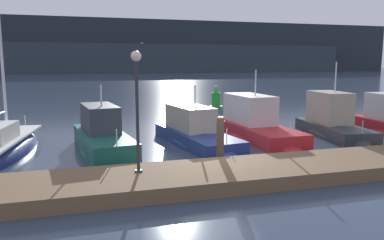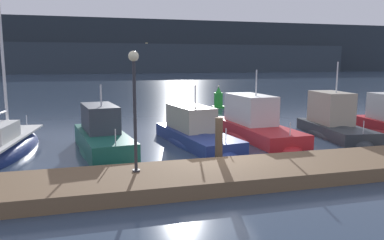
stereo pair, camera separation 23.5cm
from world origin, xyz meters
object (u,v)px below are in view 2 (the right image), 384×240
object	(u,v)px
motorboat_berth_4	(103,143)
motorboat_berth_6	(255,129)
sailboat_berth_3	(4,151)
channel_buoy	(218,99)
motorboat_berth_5	(195,138)
dock_lamppost	(134,91)
motorboat_berth_7	(334,128)

from	to	relation	value
motorboat_berth_4	motorboat_berth_6	bearing A→B (deg)	10.15
sailboat_berth_3	channel_buoy	xyz separation A→B (m)	(14.06, 12.80, 0.57)
motorboat_berth_5	motorboat_berth_6	distance (m)	3.55
motorboat_berth_6	dock_lamppost	world-z (taller)	dock_lamppost
motorboat_berth_4	dock_lamppost	world-z (taller)	dock_lamppost
motorboat_berth_5	dock_lamppost	bearing A→B (deg)	-122.59
motorboat_berth_5	motorboat_berth_6	world-z (taller)	motorboat_berth_6
motorboat_berth_6	motorboat_berth_5	bearing A→B (deg)	-166.75
motorboat_berth_4	motorboat_berth_5	size ratio (longest dim) A/B	0.91
sailboat_berth_3	channel_buoy	distance (m)	19.02
sailboat_berth_3	dock_lamppost	size ratio (longest dim) A/B	3.03
sailboat_berth_3	motorboat_berth_6	distance (m)	11.84
motorboat_berth_6	channel_buoy	world-z (taller)	motorboat_berth_6
motorboat_berth_4	dock_lamppost	bearing A→B (deg)	-79.95
motorboat_berth_5	channel_buoy	distance (m)	14.19
motorboat_berth_4	motorboat_berth_5	bearing A→B (deg)	7.62
sailboat_berth_3	motorboat_berth_5	distance (m)	8.37
channel_buoy	dock_lamppost	distance (m)	20.68
motorboat_berth_7	motorboat_berth_6	bearing A→B (deg)	168.28
sailboat_berth_3	motorboat_berth_7	xyz separation A→B (m)	(15.97, -0.24, 0.24)
sailboat_berth_3	motorboat_berth_4	bearing A→B (deg)	-10.74
sailboat_berth_3	motorboat_berth_7	bearing A→B (deg)	-0.85
channel_buoy	dock_lamppost	bearing A→B (deg)	-116.45
motorboat_berth_6	dock_lamppost	distance (m)	9.65
dock_lamppost	motorboat_berth_5	bearing A→B (deg)	57.41
dock_lamppost	channel_buoy	bearing A→B (deg)	63.55
motorboat_berth_6	channel_buoy	size ratio (longest dim) A/B	3.95
motorboat_berth_4	motorboat_berth_7	xyz separation A→B (m)	(11.92, 0.53, -0.00)
motorboat_berth_6	motorboat_berth_7	world-z (taller)	motorboat_berth_7
channel_buoy	sailboat_berth_3	bearing A→B (deg)	-137.69
motorboat_berth_6	motorboat_berth_7	xyz separation A→B (m)	(4.14, -0.86, -0.02)
motorboat_berth_5	motorboat_berth_6	size ratio (longest dim) A/B	0.94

